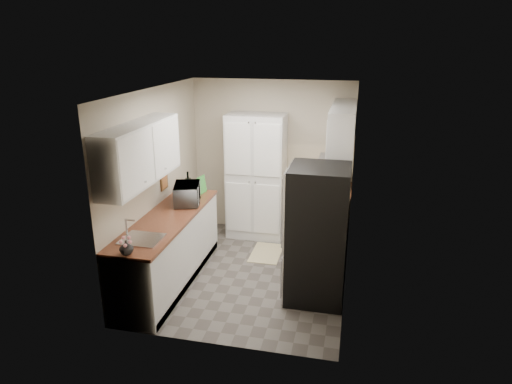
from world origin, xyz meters
The scene contains 16 objects.
ground centered at (0.00, 0.00, 0.00)m, with size 3.20×3.20×0.00m, color #56514C.
room_shell centered at (-0.02, -0.01, 1.63)m, with size 2.64×3.24×2.52m.
pantry_cabinet centered at (-0.20, 1.32, 1.00)m, with size 0.90×0.55×2.00m, color silver.
base_cabinet_left centered at (-0.99, -0.43, 0.44)m, with size 0.60×2.30×0.88m, color silver.
countertop_left centered at (-0.99, -0.43, 0.90)m, with size 0.63×2.33×0.04m, color brown.
base_cabinet_right centered at (0.99, 1.19, 0.44)m, with size 0.60×0.80×0.88m, color silver.
countertop_right centered at (0.99, 1.19, 0.90)m, with size 0.63×0.83×0.04m, color brown.
electric_range centered at (0.97, 0.39, 0.48)m, with size 0.71×0.78×1.13m.
refrigerator centered at (0.94, -0.41, 0.85)m, with size 0.70×0.72×1.70m, color #B7B7BC.
microwave centered at (-0.91, 0.11, 1.06)m, with size 0.50×0.34×0.28m, color silver.
wine_bottle centered at (-1.01, 0.41, 1.09)m, with size 0.08×0.08×0.33m, color black.
flower_vase centered at (-0.98, -1.52, 1.00)m, with size 0.15×0.15×0.15m, color silver.
cutting_board centered at (-0.86, 0.57, 1.05)m, with size 0.02×0.21×0.26m, color green.
toaster_oven centered at (1.09, 1.28, 1.04)m, with size 0.32×0.40×0.23m, color #AEAEB3.
fruit_basket centered at (1.10, 1.29, 1.22)m, with size 0.29×0.29×0.12m, color orange, non-canonical shape.
kitchen_mat centered at (0.11, 0.64, 0.01)m, with size 0.44×0.70×0.01m, color beige.
Camera 1 is at (1.32, -5.50, 3.10)m, focal length 32.00 mm.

